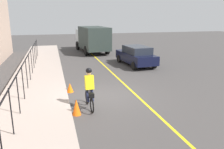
# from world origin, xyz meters

# --- Properties ---
(ground_plane) EXTENTS (80.00, 80.00, 0.00)m
(ground_plane) POSITION_xyz_m (0.00, 0.00, 0.00)
(ground_plane) COLOR #423F3E
(lane_line_centre) EXTENTS (36.00, 0.12, 0.01)m
(lane_line_centre) POSITION_xyz_m (0.00, -1.60, 0.00)
(lane_line_centre) COLOR yellow
(lane_line_centre) RESTS_ON ground
(sidewalk) EXTENTS (40.00, 3.20, 0.15)m
(sidewalk) POSITION_xyz_m (0.00, 3.40, 0.07)
(sidewalk) COLOR #A7978D
(sidewalk) RESTS_ON ground
(iron_fence) EXTENTS (21.88, 0.04, 1.60)m
(iron_fence) POSITION_xyz_m (1.00, 3.80, 1.32)
(iron_fence) COLOR black
(iron_fence) RESTS_ON sidewalk
(cyclist_lead) EXTENTS (1.71, 0.37, 1.83)m
(cyclist_lead) POSITION_xyz_m (-1.40, 0.97, 0.91)
(cyclist_lead) COLOR black
(cyclist_lead) RESTS_ON ground
(patrol_sedan) EXTENTS (4.54, 2.22, 1.58)m
(patrol_sedan) POSITION_xyz_m (6.39, -4.11, 0.82)
(patrol_sedan) COLOR black
(patrol_sedan) RESTS_ON ground
(box_truck_background) EXTENTS (6.88, 2.99, 2.78)m
(box_truck_background) POSITION_xyz_m (14.02, -1.87, 1.55)
(box_truck_background) COLOR #27312E
(box_truck_background) RESTS_ON ground
(traffic_cone_near) EXTENTS (0.36, 0.36, 0.50)m
(traffic_cone_near) POSITION_xyz_m (1.05, 1.63, 0.25)
(traffic_cone_near) COLOR orange
(traffic_cone_near) RESTS_ON ground
(traffic_cone_far) EXTENTS (0.36, 0.36, 0.68)m
(traffic_cone_far) POSITION_xyz_m (-1.89, 1.60, 0.34)
(traffic_cone_far) COLOR orange
(traffic_cone_far) RESTS_ON ground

